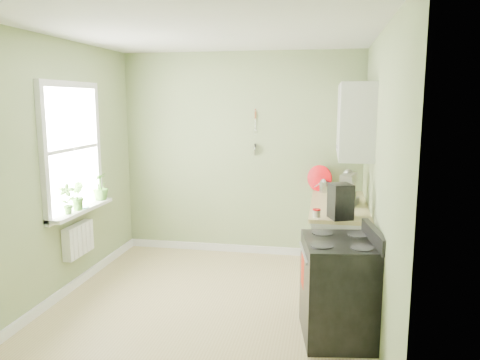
% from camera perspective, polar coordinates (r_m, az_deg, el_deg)
% --- Properties ---
extents(floor, '(3.20, 3.60, 0.02)m').
position_cam_1_polar(floor, '(4.92, -3.87, -15.32)').
color(floor, tan).
rests_on(floor, ground).
extents(ceiling, '(3.20, 3.60, 0.02)m').
position_cam_1_polar(ceiling, '(4.51, -4.28, 17.85)').
color(ceiling, white).
rests_on(ceiling, wall_back).
extents(wall_back, '(3.20, 0.02, 2.70)m').
position_cam_1_polar(wall_back, '(6.27, 0.10, 3.09)').
color(wall_back, '#92A26F').
rests_on(wall_back, floor).
extents(wall_left, '(0.02, 3.60, 2.70)m').
position_cam_1_polar(wall_left, '(5.16, -21.64, 1.00)').
color(wall_left, '#92A26F').
rests_on(wall_left, floor).
extents(wall_right, '(0.02, 3.60, 2.70)m').
position_cam_1_polar(wall_right, '(4.40, 16.67, -0.10)').
color(wall_right, '#92A26F').
rests_on(wall_right, floor).
extents(base_cabinets, '(0.60, 1.60, 0.87)m').
position_cam_1_polar(base_cabinets, '(5.56, 11.94, -7.61)').
color(base_cabinets, white).
rests_on(base_cabinets, floor).
extents(countertop, '(0.64, 1.60, 0.04)m').
position_cam_1_polar(countertop, '(5.45, 12.00, -3.03)').
color(countertop, '#D1BE80').
rests_on(countertop, base_cabinets).
extents(upper_cabinets, '(0.35, 1.40, 0.80)m').
position_cam_1_polar(upper_cabinets, '(5.43, 13.77, 7.10)').
color(upper_cabinets, white).
rests_on(upper_cabinets, wall_right).
extents(window, '(0.06, 1.14, 1.44)m').
position_cam_1_polar(window, '(5.38, -19.84, 3.58)').
color(window, white).
rests_on(window, wall_left).
extents(window_sill, '(0.18, 1.14, 0.04)m').
position_cam_1_polar(window_sill, '(5.45, -18.78, -3.44)').
color(window_sill, white).
rests_on(window_sill, wall_left).
extents(radiator, '(0.12, 0.50, 0.35)m').
position_cam_1_polar(radiator, '(5.50, -19.12, -6.89)').
color(radiator, white).
rests_on(radiator, wall_left).
extents(wall_utensils, '(0.02, 0.14, 0.58)m').
position_cam_1_polar(wall_utensils, '(6.19, 1.88, 4.99)').
color(wall_utensils, '#D1BE80').
rests_on(wall_utensils, wall_back).
extents(stove, '(0.73, 0.80, 1.00)m').
position_cam_1_polar(stove, '(4.27, 12.04, -12.80)').
color(stove, black).
rests_on(stove, floor).
extents(stand_mixer, '(0.26, 0.35, 0.39)m').
position_cam_1_polar(stand_mixer, '(5.37, 13.04, -1.22)').
color(stand_mixer, '#B2B2B7').
rests_on(stand_mixer, countertop).
extents(kettle, '(0.17, 0.10, 0.17)m').
position_cam_1_polar(kettle, '(6.05, 10.12, -0.67)').
color(kettle, silver).
rests_on(kettle, countertop).
extents(coffee_maker, '(0.27, 0.28, 0.35)m').
position_cam_1_polar(coffee_maker, '(4.72, 12.13, -2.66)').
color(coffee_maker, black).
rests_on(coffee_maker, countertop).
extents(red_tray, '(0.33, 0.19, 0.34)m').
position_cam_1_polar(red_tray, '(6.12, 9.66, 0.22)').
color(red_tray, '#A40004').
rests_on(red_tray, countertop).
extents(jar, '(0.08, 0.08, 0.09)m').
position_cam_1_polar(jar, '(4.75, 9.32, -4.01)').
color(jar, '#B4AD95').
rests_on(jar, countertop).
extents(plant_a, '(0.20, 0.18, 0.32)m').
position_cam_1_polar(plant_a, '(5.16, -20.36, -2.20)').
color(plant_a, '#437727').
rests_on(plant_a, window_sill).
extents(plant_b, '(0.21, 0.22, 0.31)m').
position_cam_1_polar(plant_b, '(5.33, -19.25, -1.85)').
color(plant_b, '#437727').
rests_on(plant_b, window_sill).
extents(plant_c, '(0.18, 0.18, 0.32)m').
position_cam_1_polar(plant_c, '(5.79, -16.66, -0.76)').
color(plant_c, '#437727').
rests_on(plant_c, window_sill).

